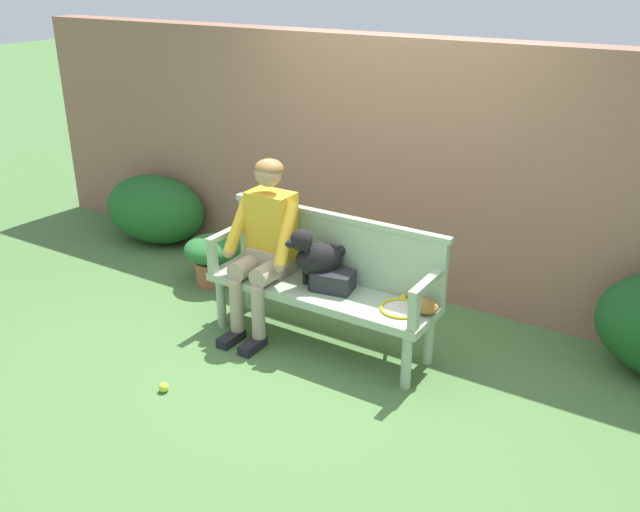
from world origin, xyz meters
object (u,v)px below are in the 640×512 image
(garden_bench, at_px, (320,296))
(potted_plant, at_px, (213,255))
(person_seated, at_px, (265,240))
(sports_bag, at_px, (333,281))
(tennis_racket, at_px, (401,307))
(dog_on_bench, at_px, (316,257))
(tennis_ball, at_px, (164,387))
(baseball_glove, at_px, (423,305))

(garden_bench, distance_m, potted_plant, 1.41)
(person_seated, distance_m, sports_bag, 0.60)
(tennis_racket, height_order, sports_bag, sports_bag)
(dog_on_bench, relative_size, tennis_ball, 6.80)
(person_seated, height_order, potted_plant, person_seated)
(person_seated, distance_m, dog_on_bench, 0.42)
(dog_on_bench, xyz_separation_m, tennis_racket, (0.68, 0.01, -0.21))
(sports_bag, distance_m, tennis_ball, 1.37)
(baseball_glove, height_order, sports_bag, sports_bag)
(tennis_racket, distance_m, potted_plant, 2.02)
(garden_bench, relative_size, baseball_glove, 7.86)
(person_seated, xyz_separation_m, dog_on_bench, (0.42, 0.03, -0.05))
(person_seated, distance_m, baseball_glove, 1.26)
(tennis_racket, distance_m, sports_bag, 0.54)
(garden_bench, xyz_separation_m, dog_on_bench, (-0.05, 0.02, 0.29))
(person_seated, bearing_deg, dog_on_bench, 3.98)
(tennis_racket, xyz_separation_m, tennis_ball, (-1.17, -1.11, -0.44))
(baseball_glove, distance_m, sports_bag, 0.68)
(tennis_racket, bearing_deg, garden_bench, -177.04)
(baseball_glove, relative_size, sports_bag, 0.79)
(garden_bench, bearing_deg, potted_plant, 163.88)
(person_seated, distance_m, tennis_ball, 1.28)
(sports_bag, xyz_separation_m, tennis_ball, (-0.64, -1.10, -0.50))
(dog_on_bench, distance_m, baseball_glove, 0.84)
(dog_on_bench, bearing_deg, tennis_ball, -114.34)
(person_seated, xyz_separation_m, tennis_ball, (-0.08, -1.07, -0.70))
(garden_bench, distance_m, baseball_glove, 0.78)
(tennis_racket, relative_size, potted_plant, 1.18)
(dog_on_bench, bearing_deg, garden_bench, -21.36)
(tennis_ball, bearing_deg, tennis_racket, 43.34)
(dog_on_bench, bearing_deg, tennis_racket, 1.16)
(tennis_racket, bearing_deg, tennis_ball, -136.66)
(dog_on_bench, relative_size, baseball_glove, 2.04)
(person_seated, relative_size, baseball_glove, 6.05)
(garden_bench, relative_size, person_seated, 1.30)
(garden_bench, height_order, potted_plant, garden_bench)
(person_seated, relative_size, tennis_racket, 2.30)
(garden_bench, height_order, sports_bag, sports_bag)
(garden_bench, height_order, person_seated, person_seated)
(person_seated, bearing_deg, sports_bag, 3.85)
(dog_on_bench, height_order, baseball_glove, dog_on_bench)
(person_seated, relative_size, sports_bag, 4.75)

